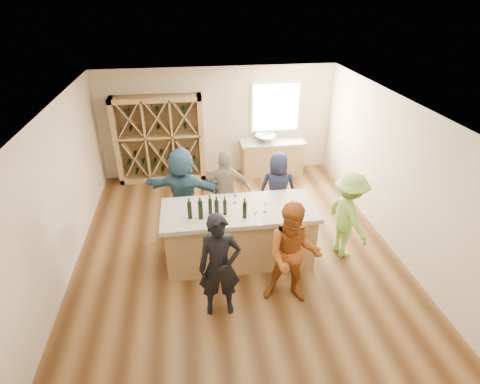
{
  "coord_description": "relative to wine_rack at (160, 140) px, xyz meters",
  "views": [
    {
      "loc": [
        -0.76,
        -5.79,
        4.51
      ],
      "look_at": [
        0.1,
        0.2,
        1.15
      ],
      "focal_mm": 28.0,
      "sensor_mm": 36.0,
      "label": 1
    }
  ],
  "objects": [
    {
      "name": "floor",
      "position": [
        1.5,
        -3.27,
        -1.15
      ],
      "size": [
        6.0,
        7.0,
        0.1
      ],
      "primitive_type": "cube",
      "color": "brown",
      "rests_on": "ground"
    },
    {
      "name": "ceiling",
      "position": [
        1.5,
        -3.27,
        1.75
      ],
      "size": [
        6.0,
        7.0,
        0.1
      ],
      "primitive_type": "cube",
      "color": "white",
      "rests_on": "ground"
    },
    {
      "name": "wall_back",
      "position": [
        1.5,
        0.28,
        0.3
      ],
      "size": [
        6.0,
        0.1,
        2.8
      ],
      "primitive_type": "cube",
      "color": "beige",
      "rests_on": "ground"
    },
    {
      "name": "wall_front",
      "position": [
        1.5,
        -6.82,
        0.3
      ],
      "size": [
        6.0,
        0.1,
        2.8
      ],
      "primitive_type": "cube",
      "color": "beige",
      "rests_on": "ground"
    },
    {
      "name": "wall_left",
      "position": [
        -1.55,
        -3.27,
        0.3
      ],
      "size": [
        0.1,
        7.0,
        2.8
      ],
      "primitive_type": "cube",
      "color": "beige",
      "rests_on": "ground"
    },
    {
      "name": "wall_right",
      "position": [
        4.55,
        -3.27,
        0.3
      ],
      "size": [
        0.1,
        7.0,
        2.8
      ],
      "primitive_type": "cube",
      "color": "beige",
      "rests_on": "ground"
    },
    {
      "name": "window_frame",
      "position": [
        3.0,
        0.2,
        0.65
      ],
      "size": [
        1.3,
        0.06,
        1.3
      ],
      "primitive_type": "cube",
      "color": "white",
      "rests_on": "wall_back"
    },
    {
      "name": "window_pane",
      "position": [
        3.0,
        0.17,
        0.65
      ],
      "size": [
        1.18,
        0.01,
        1.18
      ],
      "primitive_type": "cube",
      "color": "white",
      "rests_on": "wall_back"
    },
    {
      "name": "wine_rack",
      "position": [
        0.0,
        0.0,
        0.0
      ],
      "size": [
        2.2,
        0.45,
        2.2
      ],
      "primitive_type": "cube",
      "color": "#A3814D",
      "rests_on": "floor"
    },
    {
      "name": "back_counter_base",
      "position": [
        2.9,
        -0.07,
        -0.67
      ],
      "size": [
        1.6,
        0.58,
        0.86
      ],
      "primitive_type": "cube",
      "color": "#A3814D",
      "rests_on": "floor"
    },
    {
      "name": "back_counter_top",
      "position": [
        2.9,
        -0.07,
        -0.21
      ],
      "size": [
        1.7,
        0.62,
        0.06
      ],
      "primitive_type": "cube",
      "color": "#ACA08D",
      "rests_on": "back_counter_base"
    },
    {
      "name": "sink",
      "position": [
        2.7,
        -0.07,
        -0.09
      ],
      "size": [
        0.54,
        0.54,
        0.19
      ],
      "primitive_type": "imported",
      "color": "silver",
      "rests_on": "back_counter_top"
    },
    {
      "name": "faucet",
      "position": [
        2.7,
        0.11,
        -0.03
      ],
      "size": [
        0.02,
        0.02,
        0.3
      ],
      "primitive_type": "cylinder",
      "color": "silver",
      "rests_on": "back_counter_top"
    },
    {
      "name": "tasting_counter_base",
      "position": [
        1.52,
        -3.53,
        -0.6
      ],
      "size": [
        2.6,
        1.0,
        1.0
      ],
      "primitive_type": "cube",
      "color": "#A3814D",
      "rests_on": "floor"
    },
    {
      "name": "tasting_counter_top",
      "position": [
        1.52,
        -3.53,
        -0.06
      ],
      "size": [
        2.72,
        1.12,
        0.08
      ],
      "primitive_type": "cube",
      "color": "#ACA08D",
      "rests_on": "tasting_counter_base"
    },
    {
      "name": "wine_bottle_a",
      "position": [
        0.66,
        -3.72,
        0.13
      ],
      "size": [
        0.08,
        0.08,
        0.3
      ],
      "primitive_type": "cylinder",
      "rotation": [
        0.0,
        0.0,
        -0.11
      ],
      "color": "black",
      "rests_on": "tasting_counter_top"
    },
    {
      "name": "wine_bottle_b",
      "position": [
        0.84,
        -3.76,
        0.15
      ],
      "size": [
        0.09,
        0.09,
        0.33
      ],
      "primitive_type": "cylinder",
      "rotation": [
        0.0,
        0.0,
        -0.05
      ],
      "color": "black",
      "rests_on": "tasting_counter_top"
    },
    {
      "name": "wine_bottle_c",
      "position": [
        1.01,
        -3.62,
        0.12
      ],
      "size": [
        0.07,
        0.07,
        0.28
      ],
      "primitive_type": "cylinder",
      "rotation": [
        0.0,
        0.0,
        0.04
      ],
      "color": "black",
      "rests_on": "tasting_counter_top"
    },
    {
      "name": "wine_bottle_d",
      "position": [
        1.11,
        -3.74,
        0.14
      ],
      "size": [
        0.09,
        0.09,
        0.31
      ],
      "primitive_type": "cylinder",
      "rotation": [
        0.0,
        0.0,
        0.24
      ],
      "color": "black",
      "rests_on": "tasting_counter_top"
    },
    {
      "name": "wine_bottle_e",
      "position": [
        1.25,
        -3.68,
        0.12
      ],
      "size": [
        0.08,
        0.08,
        0.27
      ],
      "primitive_type": "cylinder",
      "rotation": [
        0.0,
        0.0,
        0.15
      ],
      "color": "black",
      "rests_on": "tasting_counter_top"
    },
    {
      "name": "wine_glass_a",
      "position": [
        1.16,
        -3.98,
        0.06
      ],
      "size": [
        0.06,
        0.06,
        0.17
      ],
      "primitive_type": "cone",
      "rotation": [
        0.0,
        0.0,
        -0.02
      ],
      "color": "white",
      "rests_on": "tasting_counter_top"
    },
    {
      "name": "wine_glass_b",
      "position": [
        1.72,
        -3.97,
        0.06
      ],
      "size": [
        0.08,
        0.08,
        0.17
      ],
      "primitive_type": "cone",
      "rotation": [
        0.0,
        0.0,
        -0.39
      ],
      "color": "white",
      "rests_on": "tasting_counter_top"
    },
    {
      "name": "wine_glass_c",
      "position": [
        2.23,
        -3.97,
        0.08
      ],
      "size": [
        0.09,
        0.09,
        0.2
      ],
      "primitive_type": "cone",
      "rotation": [
        0.0,
        0.0,
        0.26
      ],
      "color": "white",
      "rests_on": "tasting_counter_top"
    },
    {
      "name": "wine_glass_d",
      "position": [
        1.94,
        -3.72,
        0.07
      ],
      "size": [
        0.07,
        0.07,
        0.17
      ],
      "primitive_type": "cone",
      "rotation": [
        0.0,
        0.0,
        0.11
      ],
      "color": "white",
      "rests_on": "tasting_counter_top"
    },
    {
      "name": "wine_glass_e",
      "position": [
        2.42,
        -3.74,
        0.07
      ],
      "size": [
        0.09,
        0.09,
        0.19
      ],
      "primitive_type": "cone",
      "rotation": [
        0.0,
        0.0,
        -0.43
      ],
      "color": "white",
      "rests_on": "tasting_counter_top"
    },
    {
      "name": "tasting_menu_a",
      "position": [
        1.13,
        -3.89,
        -0.02
      ],
      "size": [
        0.22,
        0.29,
        0.0
      ],
      "primitive_type": "cube",
      "rotation": [
        0.0,
        0.0,
        0.05
      ],
      "color": "white",
      "rests_on": "tasting_counter_top"
    },
    {
      "name": "tasting_menu_b",
      "position": [
        1.75,
        -3.96,
        -0.02
      ],
      "size": [
        0.27,
        0.32,
        0.0
      ],
      "primitive_type": "cube",
      "rotation": [
        0.0,
        0.0,
        -0.32
      ],
      "color": "white",
      "rests_on": "tasting_counter_top"
    },
    {
      "name": "tasting_menu_c",
      "position": [
        2.33,
        -3.94,
        -0.02
      ],
      "size": [
        0.23,
        0.3,
        0.0
      ],
      "primitive_type": "cube",
      "rotation": [
        0.0,
        0.0,
        0.09
      ],
      "color": "white",
      "rests_on": "tasting_counter_top"
    },
    {
      "name": "person_near_left",
      "position": [
        1.05,
        -4.77,
        -0.23
      ],
      "size": [
        0.64,
        0.47,
        1.74
      ],
      "primitive_type": "imported",
      "rotation": [
        0.0,
        0.0,
        -0.0
      ],
      "color": "black",
      "rests_on": "floor"
    },
    {
      "name": "person_near_right",
      "position": [
        2.19,
        -4.69,
        -0.21
      ],
      "size": [
        0.96,
        0.68,
        1.78
      ],
      "primitive_type": "imported",
      "rotation": [
        0.0,
        0.0,
        -0.26
      ],
      "color": "#994C19",
      "rests_on": "floor"
    },
    {
      "name": "person_server",
      "position": [
        3.5,
        -3.67,
        -0.26
      ],
      "size": [
        0.71,
        1.16,
        1.67
      ],
      "primitive_type": "imported",
      "rotation": [
        0.0,
        0.0,
        1.78
      ],
      "color": "#8CC64C",
      "rests_on": "floor"
    },
    {
      "name": "person_far_mid",
      "position": [
        1.4,
        -2.49,
        -0.24
      ],
      "size": [
        1.07,
        0.64,
        1.73
      ],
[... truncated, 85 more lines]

